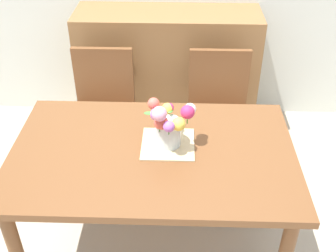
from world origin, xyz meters
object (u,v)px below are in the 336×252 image
Objects in this scene: dining_table at (153,165)px; chair_left at (103,104)px; dresser at (168,72)px; chair_right at (218,106)px; flower_vase at (169,123)px.

dining_table is 1.64× the size of chair_left.
dresser is (0.44, 0.52, -0.02)m from chair_left.
chair_left and chair_right have the same top height.
dining_table is 1.34m from dresser.
chair_left is 0.81m from chair_right.
flower_vase is (-0.32, -0.76, 0.37)m from chair_right.
dining_table is at bearing 63.34° from chair_right.
chair_left is (-0.40, 0.81, -0.14)m from dining_table.
dresser reaches higher than chair_right.
flower_vase is (0.49, -0.76, 0.37)m from chair_left.
dresser is 1.34m from flower_vase.
chair_left is at bearing -129.84° from dresser.
chair_right is at bearing 66.88° from flower_vase.
chair_right is 0.91m from flower_vase.
flower_vase is at bearing 122.59° from chair_left.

